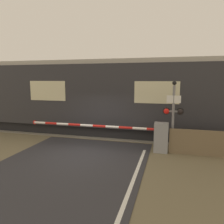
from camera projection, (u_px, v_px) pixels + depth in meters
The scene contains 6 objects.
ground_plane at pixel (84, 153), 9.51m from camera, with size 80.00×80.00×0.00m, color #6B6047.
track_bed at pixel (108, 132), 13.12m from camera, with size 36.00×3.20×0.13m.
train at pixel (158, 98), 12.05m from camera, with size 21.69×2.95×4.22m.
crossing_barrier at pixel (148, 135), 9.66m from camera, with size 6.70×0.44×1.32m.
signal_post at pixel (173, 112), 9.35m from camera, with size 0.87×0.26×3.11m.
roadside_fence at pixel (223, 145), 8.86m from camera, with size 4.26×0.06×1.10m.
Camera 1 is at (3.56, -8.51, 3.18)m, focal length 35.00 mm.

